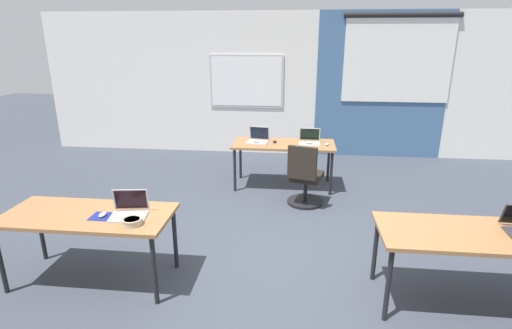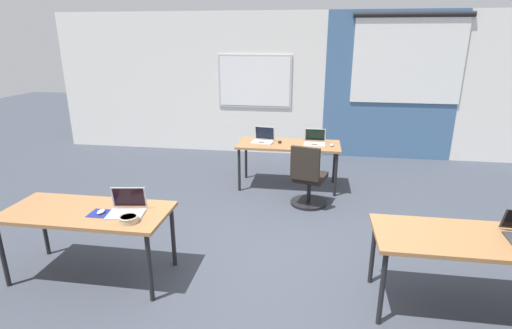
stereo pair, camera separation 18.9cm
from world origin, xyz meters
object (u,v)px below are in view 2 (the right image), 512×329
object	(u,v)px
laptop_far_right	(315,141)
mouse_near_left_inner	(101,212)
desk_near_left	(87,216)
mouse_far_left	(280,142)
chair_far_right	(308,181)
laptop_near_left_inner	(127,208)
mouse_far_right	(332,145)
snack_bowl	(129,219)
desk_near_right	(471,243)
desk_far_center	(289,147)
laptop_far_left	(263,139)

from	to	relation	value
laptop_far_right	mouse_near_left_inner	distance (m)	3.50
laptop_far_right	desk_near_left	bearing A→B (deg)	-126.60
mouse_far_left	chair_far_right	bearing A→B (deg)	-57.50
laptop_near_left_inner	mouse_far_right	bearing A→B (deg)	45.01
mouse_near_left_inner	snack_bowl	distance (m)	0.37
laptop_far_right	mouse_far_right	distance (m)	0.28
desk_near_right	snack_bowl	size ratio (longest dim) A/B	9.01
desk_far_center	laptop_far_right	world-z (taller)	laptop_far_right
laptop_near_left_inner	mouse_far_left	bearing A→B (deg)	58.19
laptop_near_left_inner	snack_bowl	bearing A→B (deg)	-69.47
laptop_far_right	chair_far_right	bearing A→B (deg)	-94.44
chair_far_right	mouse_far_right	bearing A→B (deg)	-100.88
mouse_far_right	chair_far_right	size ratio (longest dim) A/B	0.12
chair_far_right	mouse_far_left	world-z (taller)	chair_far_right
laptop_near_left_inner	desk_far_center	bearing A→B (deg)	55.63
laptop_far_right	chair_far_right	xyz separation A→B (m)	(-0.07, -0.77, -0.39)
mouse_far_right	mouse_far_left	world-z (taller)	same
mouse_far_right	laptop_far_left	bearing A→B (deg)	175.26
desk_near_right	mouse_far_left	world-z (taller)	mouse_far_left
laptop_near_left_inner	snack_bowl	world-z (taller)	laptop_near_left_inner
laptop_far_left	snack_bowl	distance (m)	3.13
desk_near_right	desk_far_center	distance (m)	3.30
mouse_far_left	laptop_near_left_inner	bearing A→B (deg)	-112.89
mouse_near_left_inner	laptop_near_left_inner	bearing A→B (deg)	12.24
laptop_far_left	snack_bowl	size ratio (longest dim) A/B	2.06
mouse_near_left_inner	snack_bowl	world-z (taller)	snack_bowl
chair_far_right	laptop_far_left	size ratio (longest dim) A/B	2.52
chair_far_right	mouse_near_left_inner	world-z (taller)	chair_far_right
laptop_far_right	laptop_near_left_inner	size ratio (longest dim) A/B	0.90
desk_near_left	chair_far_right	xyz separation A→B (m)	(2.09, 2.07, -0.28)
laptop_far_right	mouse_near_left_inner	bearing A→B (deg)	-123.79
mouse_far_right	snack_bowl	world-z (taller)	snack_bowl
laptop_far_left	laptop_far_right	bearing A→B (deg)	8.08
chair_far_right	laptop_far_right	bearing A→B (deg)	-79.93
mouse_far_right	laptop_near_left_inner	bearing A→B (deg)	-126.07
laptop_far_left	mouse_far_right	bearing A→B (deg)	3.37
laptop_far_left	mouse_far_left	bearing A→B (deg)	3.35
desk_far_center	laptop_near_left_inner	bearing A→B (deg)	-115.45
mouse_far_right	desk_far_center	bearing A→B (deg)	175.77
desk_near_left	laptop_near_left_inner	world-z (taller)	laptop_near_left_inner
laptop_far_right	chair_far_right	world-z (taller)	laptop_far_right
laptop_far_right	snack_bowl	size ratio (longest dim) A/B	1.88
desk_near_right	laptop_far_left	distance (m)	3.57
desk_near_left	laptop_near_left_inner	bearing A→B (deg)	0.72
chair_far_right	mouse_far_left	bearing A→B (deg)	-42.41
laptop_near_left_inner	mouse_near_left_inner	world-z (taller)	laptop_near_left_inner
snack_bowl	laptop_near_left_inner	bearing A→B (deg)	119.45
desk_far_center	laptop_far_right	size ratio (longest dim) A/B	4.80
mouse_near_left_inner	laptop_far_left	xyz separation A→B (m)	(1.16, 2.89, 0.03)
desk_near_left	desk_far_center	bearing A→B (deg)	57.99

